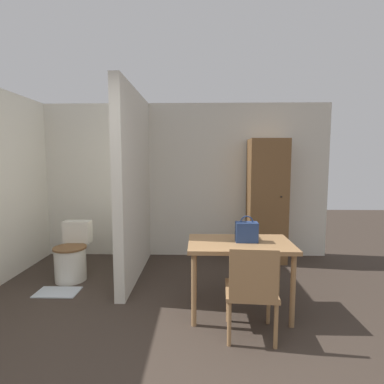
{
  "coord_description": "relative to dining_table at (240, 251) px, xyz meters",
  "views": [
    {
      "loc": [
        0.46,
        -1.62,
        1.58
      ],
      "look_at": [
        0.38,
        1.74,
        1.23
      ],
      "focal_mm": 28.0,
      "sensor_mm": 36.0,
      "label": 1
    }
  ],
  "objects": [
    {
      "name": "wooden_cabinet",
      "position": [
        0.64,
        1.65,
        0.3
      ],
      "size": [
        0.58,
        0.48,
        1.91
      ],
      "color": "brown",
      "rests_on": "ground_plane"
    },
    {
      "name": "wall_back",
      "position": [
        -0.88,
        1.96,
        0.59
      ],
      "size": [
        5.12,
        0.12,
        2.5
      ],
      "color": "beige",
      "rests_on": "ground_plane"
    },
    {
      "name": "wooden_chair",
      "position": [
        0.04,
        -0.47,
        -0.19
      ],
      "size": [
        0.48,
        0.48,
        0.86
      ],
      "rotation": [
        0.0,
        0.0,
        -0.07
      ],
      "color": "#997047",
      "rests_on": "ground_plane"
    },
    {
      "name": "partition_wall",
      "position": [
        -1.3,
        1.02,
        0.59
      ],
      "size": [
        0.12,
        1.75,
        2.5
      ],
      "color": "beige",
      "rests_on": "ground_plane"
    },
    {
      "name": "dining_table",
      "position": [
        0.0,
        0.0,
        0.0
      ],
      "size": [
        1.06,
        0.66,
        0.75
      ],
      "color": "#997047",
      "rests_on": "ground_plane"
    },
    {
      "name": "handbag",
      "position": [
        0.07,
        0.01,
        0.2
      ],
      "size": [
        0.22,
        0.13,
        0.27
      ],
      "color": "navy",
      "rests_on": "dining_table"
    },
    {
      "name": "toilet",
      "position": [
        -2.12,
        0.85,
        -0.35
      ],
      "size": [
        0.42,
        0.57,
        0.74
      ],
      "color": "silver",
      "rests_on": "ground_plane"
    },
    {
      "name": "bath_mat",
      "position": [
        -2.12,
        0.41,
        -0.65
      ],
      "size": [
        0.5,
        0.31,
        0.01
      ],
      "color": "#B2BCC6",
      "rests_on": "ground_plane"
    }
  ]
}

